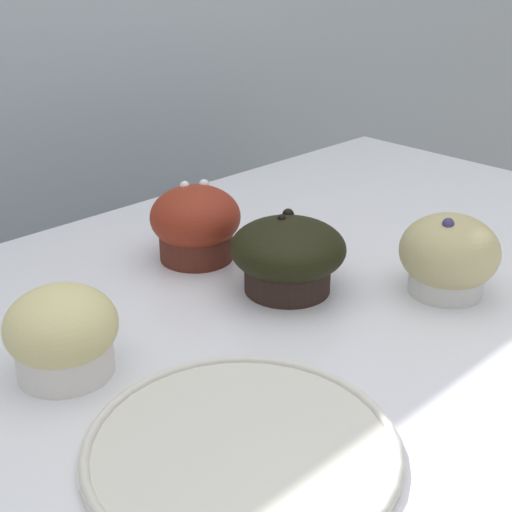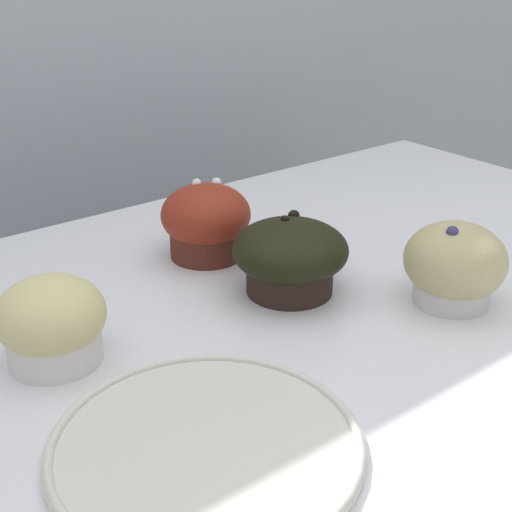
{
  "view_description": "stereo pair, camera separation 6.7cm",
  "coord_description": "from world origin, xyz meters",
  "px_view_note": "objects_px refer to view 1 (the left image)",
  "views": [
    {
      "loc": [
        -0.48,
        -0.41,
        1.28
      ],
      "look_at": [
        -0.05,
        0.02,
        1.0
      ],
      "focal_mm": 50.0,
      "sensor_mm": 36.0,
      "label": 1
    },
    {
      "loc": [
        -0.43,
        -0.46,
        1.28
      ],
      "look_at": [
        -0.05,
        0.02,
        1.0
      ],
      "focal_mm": 50.0,
      "sensor_mm": 36.0,
      "label": 2
    }
  ],
  "objects_px": {
    "muffin_back_left": "(62,334)",
    "muffin_back_right": "(288,255)",
    "muffin_front_center": "(449,256)",
    "muffin_front_left": "(196,224)",
    "serving_plate": "(241,446)"
  },
  "relations": [
    {
      "from": "muffin_back_left",
      "to": "muffin_front_left",
      "type": "distance_m",
      "value": 0.24
    },
    {
      "from": "serving_plate",
      "to": "muffin_back_right",
      "type": "bearing_deg",
      "value": 36.22
    },
    {
      "from": "muffin_back_left",
      "to": "muffin_front_center",
      "type": "bearing_deg",
      "value": -21.68
    },
    {
      "from": "muffin_front_center",
      "to": "muffin_back_right",
      "type": "relative_size",
      "value": 0.85
    },
    {
      "from": "muffin_back_right",
      "to": "serving_plate",
      "type": "bearing_deg",
      "value": -143.78
    },
    {
      "from": "muffin_back_right",
      "to": "muffin_front_left",
      "type": "relative_size",
      "value": 1.17
    },
    {
      "from": "muffin_front_center",
      "to": "muffin_back_left",
      "type": "xyz_separation_m",
      "value": [
        -0.34,
        0.14,
        -0.0
      ]
    },
    {
      "from": "muffin_back_right",
      "to": "serving_plate",
      "type": "height_order",
      "value": "muffin_back_right"
    },
    {
      "from": "muffin_back_right",
      "to": "muffin_front_left",
      "type": "distance_m",
      "value": 0.12
    },
    {
      "from": "muffin_front_left",
      "to": "muffin_back_right",
      "type": "bearing_deg",
      "value": -82.33
    },
    {
      "from": "muffin_front_left",
      "to": "serving_plate",
      "type": "distance_m",
      "value": 0.32
    },
    {
      "from": "muffin_front_center",
      "to": "serving_plate",
      "type": "bearing_deg",
      "value": -173.77
    },
    {
      "from": "muffin_back_left",
      "to": "muffin_front_left",
      "type": "xyz_separation_m",
      "value": [
        0.22,
        0.1,
        0.0
      ]
    },
    {
      "from": "muffin_front_left",
      "to": "muffin_back_left",
      "type": "bearing_deg",
      "value": -155.95
    },
    {
      "from": "muffin_back_left",
      "to": "muffin_back_right",
      "type": "xyz_separation_m",
      "value": [
        0.23,
        -0.02,
        0.0
      ]
    }
  ]
}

